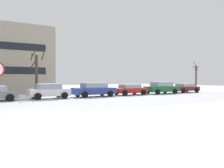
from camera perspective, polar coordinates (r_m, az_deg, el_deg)
ground_plane at (r=13.50m, az=-18.86°, el=-6.86°), size 120.00×120.00×0.00m
road_surface at (r=17.03m, az=-21.67°, el=-5.22°), size 80.00×9.25×0.00m
parked_car_white at (r=23.23m, az=-15.19°, el=-1.65°), size 3.90×2.12×1.47m
parked_car_blue at (r=25.07m, az=-4.43°, el=-1.36°), size 4.63×2.20×1.51m
parked_car_red at (r=27.79m, az=4.40°, el=-1.31°), size 4.12×2.15×1.29m
parked_car_green at (r=30.76m, az=12.01°, el=-0.89°), size 4.63×2.19×1.54m
parked_car_maroon at (r=34.55m, az=17.46°, el=-0.88°), size 4.22×2.09×1.29m
tree_far_mid at (r=26.30m, az=-17.99°, el=2.61°), size 1.52×1.52×5.04m
tree_far_left at (r=41.94m, az=19.87°, el=1.63°), size 1.34×1.33×4.94m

